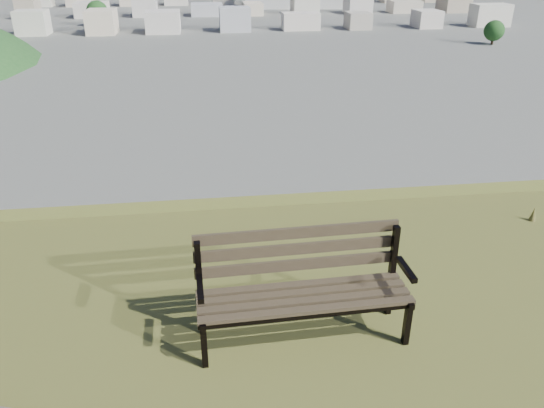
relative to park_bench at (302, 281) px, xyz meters
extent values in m
cube|color=#3D3223|center=(0.01, -0.27, -0.09)|extent=(1.74, 0.13, 0.03)
cube|color=#3D3223|center=(0.00, -0.16, -0.09)|extent=(1.74, 0.13, 0.03)
cube|color=#3D3223|center=(0.00, -0.04, -0.09)|extent=(1.74, 0.13, 0.03)
cube|color=#3D3223|center=(0.00, 0.07, -0.09)|extent=(1.74, 0.13, 0.03)
cube|color=#3D3223|center=(0.00, 0.15, 0.07)|extent=(1.74, 0.09, 0.10)
cube|color=#3D3223|center=(-0.01, 0.17, 0.21)|extent=(1.74, 0.09, 0.10)
cube|color=#3D3223|center=(-0.01, 0.20, 0.35)|extent=(1.74, 0.09, 0.10)
cube|color=black|center=(-0.82, -0.32, -0.30)|extent=(0.05, 0.06, 0.42)
cube|color=black|center=(-0.83, 0.10, -0.07)|extent=(0.05, 0.06, 0.89)
cube|color=black|center=(-0.83, -0.12, -0.12)|extent=(0.06, 0.48, 0.05)
cube|color=black|center=(-0.83, -0.17, 0.12)|extent=(0.06, 0.35, 0.04)
cube|color=black|center=(0.84, -0.27, -0.30)|extent=(0.05, 0.06, 0.42)
cube|color=black|center=(0.83, 0.15, -0.07)|extent=(0.05, 0.06, 0.89)
cube|color=black|center=(0.83, -0.07, -0.12)|extent=(0.06, 0.48, 0.05)
cube|color=black|center=(0.83, -0.12, 0.12)|extent=(0.06, 0.35, 0.04)
cube|color=black|center=(0.01, -0.28, -0.13)|extent=(1.74, 0.09, 0.04)
cube|color=black|center=(0.00, 0.08, -0.13)|extent=(1.74, 0.09, 0.04)
cone|color=brown|center=(3.15, 1.65, -0.42)|extent=(0.08, 0.08, 0.18)
cube|color=beige|center=(47.99, 278.64, -22.75)|extent=(51.74, 26.58, 5.52)
cube|color=beige|center=(-59.25, 198.45, -22.01)|extent=(11.00, 11.00, 7.00)
cube|color=#A79E8F|center=(-35.25, 198.45, -22.01)|extent=(11.00, 11.00, 7.00)
cube|color=beige|center=(-11.25, 198.45, -22.01)|extent=(11.00, 11.00, 7.00)
cube|color=#A8A8AC|center=(12.75, 198.45, -22.01)|extent=(11.00, 11.00, 7.00)
cube|color=#C0B39C|center=(36.75, 198.45, -22.01)|extent=(11.00, 11.00, 7.00)
cube|color=tan|center=(60.75, 198.45, -22.01)|extent=(11.00, 11.00, 7.00)
cube|color=beige|center=(84.75, 198.45, -22.01)|extent=(11.00, 11.00, 7.00)
cube|color=beige|center=(108.75, 198.45, -22.01)|extent=(11.00, 11.00, 7.00)
cube|color=beige|center=(-71.25, 248.45, -22.01)|extent=(11.00, 11.00, 7.00)
cube|color=#A8A8AC|center=(-47.25, 248.45, -22.01)|extent=(11.00, 11.00, 7.00)
cube|color=#C0B39C|center=(-23.25, 248.45, -22.01)|extent=(11.00, 11.00, 7.00)
cube|color=tan|center=(0.75, 248.45, -22.01)|extent=(11.00, 11.00, 7.00)
cube|color=beige|center=(24.75, 248.45, -22.01)|extent=(11.00, 11.00, 7.00)
cube|color=beige|center=(48.75, 248.45, -22.01)|extent=(11.00, 11.00, 7.00)
cube|color=beige|center=(72.75, 248.45, -22.01)|extent=(11.00, 11.00, 7.00)
cube|color=#A79E8F|center=(96.75, 248.45, -22.01)|extent=(11.00, 11.00, 7.00)
cube|color=beige|center=(120.75, 248.45, -22.01)|extent=(11.00, 11.00, 7.00)
cylinder|color=#362A1B|center=(90.75, 158.45, -24.46)|extent=(0.80, 0.80, 2.10)
sphere|color=#123618|center=(90.75, 158.45, -21.31)|extent=(6.30, 6.30, 6.30)
cylinder|color=#362A1B|center=(-39.25, 218.45, -24.16)|extent=(0.80, 0.80, 2.70)
sphere|color=#123618|center=(-39.25, 218.45, -20.11)|extent=(8.10, 8.10, 8.10)
cylinder|color=#362A1B|center=(130.75, 278.45, -24.54)|extent=(0.80, 0.80, 1.95)
cylinder|color=#362A1B|center=(40.75, 298.45, -24.46)|extent=(0.80, 0.80, 2.10)
camera|label=1|loc=(-0.72, -3.57, 2.48)|focal=35.00mm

